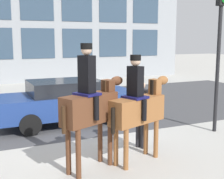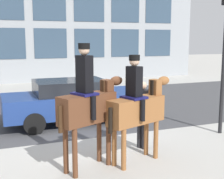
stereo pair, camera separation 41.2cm
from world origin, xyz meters
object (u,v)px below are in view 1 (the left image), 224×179
(mounted_horse_lead, at_px, (91,105))
(mounted_horse_companion, at_px, (138,107))
(street_car_near_lane, at_px, (68,101))
(pedestrian_bystander, at_px, (141,109))
(traffic_light, at_px, (220,33))

(mounted_horse_lead, height_order, mounted_horse_companion, mounted_horse_lead)
(mounted_horse_companion, relative_size, street_car_near_lane, 0.54)
(mounted_horse_lead, xyz_separation_m, pedestrian_bystander, (1.64, 0.71, -0.39))
(mounted_horse_companion, height_order, traffic_light, traffic_light)
(street_car_near_lane, bearing_deg, mounted_horse_lead, -99.31)
(mounted_horse_lead, relative_size, street_car_near_lane, 0.59)
(mounted_horse_lead, xyz_separation_m, traffic_light, (4.43, 1.04, 1.54))
(street_car_near_lane, bearing_deg, mounted_horse_companion, -82.22)
(mounted_horse_lead, height_order, pedestrian_bystander, mounted_horse_lead)
(mounted_horse_companion, relative_size, traffic_light, 0.55)
(mounted_horse_lead, bearing_deg, traffic_light, -10.15)
(pedestrian_bystander, bearing_deg, mounted_horse_lead, -0.27)
(mounted_horse_companion, height_order, street_car_near_lane, mounted_horse_companion)
(mounted_horse_companion, distance_m, street_car_near_lane, 3.88)
(street_car_near_lane, height_order, traffic_light, traffic_light)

